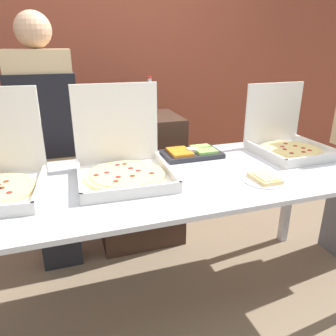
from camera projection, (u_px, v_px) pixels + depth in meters
The scene contains 11 objects.
ground_plane at pixel (168, 305), 2.13m from camera, with size 16.00×16.00×0.00m, color #847056.
brick_wall_behind at pixel (112, 65), 3.14m from camera, with size 10.00×0.06×2.80m.
buffet_table at pixel (168, 192), 1.84m from camera, with size 2.46×0.92×0.91m.
pizza_box_near_right at pixel (123, 162), 1.78m from camera, with size 0.51×0.52×0.48m.
pizza_box_far_left at pixel (287, 141), 2.19m from camera, with size 0.45×0.47×0.44m.
paper_plate_front_right at pixel (265, 179), 1.74m from camera, with size 0.23×0.23×0.03m.
veggie_tray at pixel (192, 153), 2.12m from camera, with size 0.37×0.23×0.05m.
sideboard_podium at pixel (139, 181), 2.70m from camera, with size 0.67×0.49×1.07m.
soda_bottle at pixel (150, 99), 2.52m from camera, with size 0.08×0.08×0.29m.
soda_can_silver at pixel (136, 113), 2.34m from camera, with size 0.07×0.07×0.12m.
person_server_vest at pixel (47, 136), 2.21m from camera, with size 0.42×0.24×1.78m.
Camera 1 is at (-0.53, -1.58, 1.60)m, focal length 35.00 mm.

